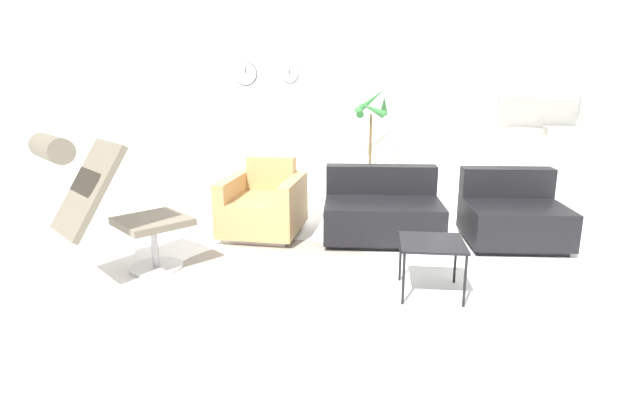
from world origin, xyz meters
TOP-DOWN VIEW (x-y plane):
  - ground_plane at (0.00, 0.00)m, footprint 12.00×12.00m
  - wall_back at (-0.00, 3.07)m, footprint 12.00×0.09m
  - round_rug at (-0.23, -0.31)m, footprint 1.86×1.86m
  - lounge_chair at (-1.53, -0.49)m, footprint 1.06×1.11m
  - armchair_red at (-0.58, 0.80)m, footprint 0.81×0.90m
  - couch_low at (0.61, 0.79)m, footprint 1.16×0.88m
  - couch_second at (1.86, 0.78)m, footprint 0.94×0.87m
  - side_table at (0.95, -0.49)m, footprint 0.46×0.46m
  - potted_plant at (0.48, 2.44)m, footprint 0.45×0.47m
  - shelf_unit at (2.64, 2.85)m, footprint 1.11×0.28m

SIDE VIEW (x-z plane):
  - ground_plane at x=0.00m, z-range 0.00..0.00m
  - round_rug at x=-0.23m, z-range 0.00..0.01m
  - couch_low at x=0.61m, z-range -0.09..0.60m
  - couch_second at x=1.86m, z-range -0.09..0.60m
  - armchair_red at x=-0.58m, z-range -0.09..0.65m
  - side_table at x=0.95m, z-range 0.17..0.57m
  - potted_plant at x=0.48m, z-range -0.13..1.32m
  - lounge_chair at x=-1.53m, z-range 0.10..1.28m
  - shelf_unit at x=2.64m, z-range 0.04..2.08m
  - wall_back at x=0.00m, z-range 0.00..2.80m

